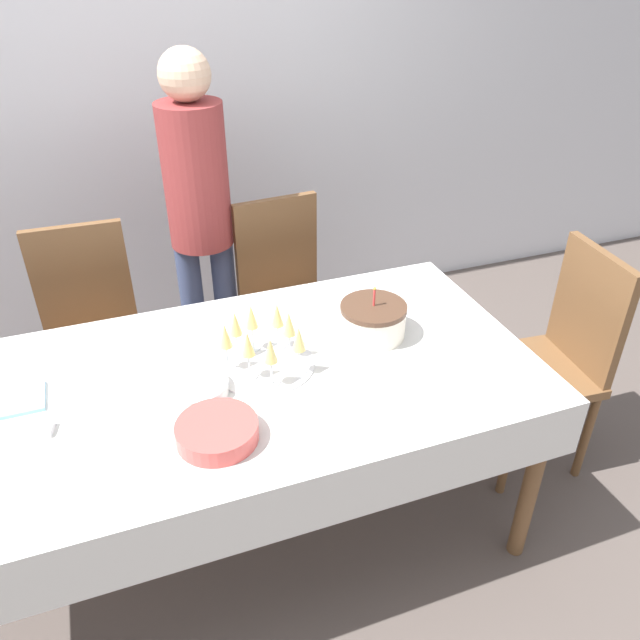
{
  "coord_description": "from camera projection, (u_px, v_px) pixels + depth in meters",
  "views": [
    {
      "loc": [
        -0.29,
        -1.62,
        2.0
      ],
      "look_at": [
        0.32,
        0.05,
        0.88
      ],
      "focal_mm": 35.0,
      "sensor_mm": 36.0,
      "label": 1
    }
  ],
  "objects": [
    {
      "name": "dining_chair_far_right",
      "position": [
        287.0,
        294.0,
        2.93
      ],
      "size": [
        0.45,
        0.45,
        0.97
      ],
      "color": "brown",
      "rests_on": "ground_plane"
    },
    {
      "name": "plate_stack_dessert",
      "position": [
        196.0,
        388.0,
        1.95
      ],
      "size": [
        0.2,
        0.2,
        0.04
      ],
      "color": "white",
      "rests_on": "dining_table"
    },
    {
      "name": "dining_table",
      "position": [
        236.0,
        401.0,
        2.08
      ],
      "size": [
        2.01,
        1.02,
        0.76
      ],
      "color": "white",
      "rests_on": "ground_plane"
    },
    {
      "name": "person_standing",
      "position": [
        199.0,
        203.0,
        2.73
      ],
      "size": [
        0.28,
        0.28,
        1.61
      ],
      "color": "#3F4C72",
      "rests_on": "ground_plane"
    },
    {
      "name": "fork_pile",
      "position": [
        23.0,
        431.0,
        1.8
      ],
      "size": [
        0.18,
        0.1,
        0.02
      ],
      "color": "silver",
      "rests_on": "dining_table"
    },
    {
      "name": "champagne_tray",
      "position": [
        263.0,
        343.0,
        2.04
      ],
      "size": [
        0.34,
        0.34,
        0.18
      ],
      "color": "silver",
      "rests_on": "dining_table"
    },
    {
      "name": "dining_chair_far_left",
      "position": [
        91.0,
        329.0,
        2.67
      ],
      "size": [
        0.43,
        0.43,
        0.97
      ],
      "color": "brown",
      "rests_on": "ground_plane"
    },
    {
      "name": "birthday_cake",
      "position": [
        373.0,
        320.0,
        2.21
      ],
      "size": [
        0.24,
        0.24,
        0.2
      ],
      "color": "silver",
      "rests_on": "dining_table"
    },
    {
      "name": "napkin_pile",
      "position": [
        19.0,
        400.0,
        1.92
      ],
      "size": [
        0.15,
        0.15,
        0.01
      ],
      "color": "#8CC6E0",
      "rests_on": "dining_table"
    },
    {
      "name": "cake_knife",
      "position": [
        406.0,
        363.0,
        2.09
      ],
      "size": [
        0.3,
        0.02,
        0.0
      ],
      "color": "silver",
      "rests_on": "dining_table"
    },
    {
      "name": "wall_back",
      "position": [
        144.0,
        84.0,
        3.03
      ],
      "size": [
        8.0,
        0.05,
        2.7
      ],
      "color": "silver",
      "rests_on": "ground_plane"
    },
    {
      "name": "ground_plane",
      "position": [
        248.0,
        531.0,
        2.44
      ],
      "size": [
        12.0,
        12.0,
        0.0
      ],
      "primitive_type": "plane",
      "color": "#564C47"
    },
    {
      "name": "dining_chair_right_end",
      "position": [
        556.0,
        352.0,
        2.53
      ],
      "size": [
        0.45,
        0.45,
        0.97
      ],
      "color": "brown",
      "rests_on": "ground_plane"
    },
    {
      "name": "plate_stack_main",
      "position": [
        217.0,
        432.0,
        1.77
      ],
      "size": [
        0.24,
        0.24,
        0.06
      ],
      "color": "#CC4C47",
      "rests_on": "dining_table"
    }
  ]
}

